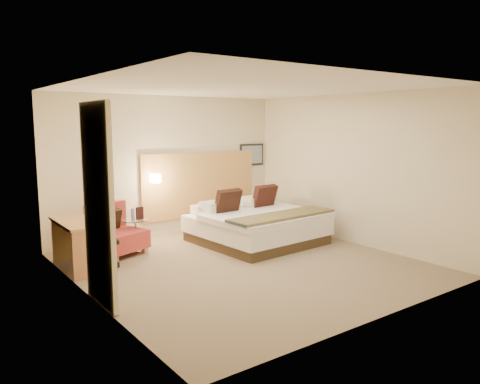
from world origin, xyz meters
TOP-DOWN VIEW (x-y plane):
  - floor at (0.00, 0.00)m, footprint 4.80×5.00m
  - ceiling at (0.00, 0.00)m, footprint 4.80×5.00m
  - wall_back at (0.00, 2.51)m, footprint 4.80×0.02m
  - wall_front at (0.00, -2.51)m, footprint 4.80×0.02m
  - wall_left at (-2.41, 0.00)m, footprint 0.02×5.00m
  - wall_right at (2.41, 0.00)m, footprint 0.02×5.00m
  - headboard_panel at (0.70, 2.47)m, footprint 2.60×0.04m
  - art_frame at (2.02, 2.48)m, footprint 0.62×0.03m
  - art_canvas at (2.02, 2.46)m, footprint 0.54×0.01m
  - lamp_arm at (-0.35, 2.42)m, footprint 0.02×0.12m
  - lamp_shade at (-0.35, 2.36)m, footprint 0.15×0.15m
  - curtain at (-2.36, -0.25)m, footprint 0.06×0.90m
  - bottle_a at (-1.07, 1.78)m, footprint 0.07×0.07m
  - menu_folder at (-0.96, 1.75)m, footprint 0.13×0.06m
  - bed at (1.00, 1.01)m, footprint 2.16×2.12m
  - lounge_chair at (-1.40, 1.76)m, footprint 1.00×0.94m
  - side_table at (-1.03, 1.78)m, footprint 0.55×0.55m
  - desk at (-2.11, 1.35)m, footprint 0.55×1.18m
  - desk_chair at (-1.82, 1.19)m, footprint 0.48×0.48m

SIDE VIEW (x-z plane):
  - floor at x=0.00m, z-range -0.02..0.00m
  - side_table at x=-1.03m, z-range 0.03..0.58m
  - bed at x=1.00m, z-range -0.18..0.83m
  - desk_chair at x=-1.82m, z-range -0.07..0.73m
  - lounge_chair at x=-1.40m, z-range -0.09..0.76m
  - desk at x=-2.11m, z-range 0.21..0.94m
  - bottle_a at x=-1.07m, z-range 0.55..0.74m
  - menu_folder at x=-0.96m, z-range 0.55..0.76m
  - headboard_panel at x=0.70m, z-range 0.30..1.60m
  - lamp_arm at x=-0.35m, z-range 1.14..1.16m
  - lamp_shade at x=-0.35m, z-range 1.07..1.22m
  - curtain at x=-2.36m, z-range 0.01..2.43m
  - wall_back at x=0.00m, z-range 0.00..2.70m
  - wall_front at x=0.00m, z-range 0.00..2.70m
  - wall_left at x=-2.41m, z-range 0.00..2.70m
  - wall_right at x=2.41m, z-range 0.00..2.70m
  - art_frame at x=2.02m, z-range 1.27..1.73m
  - art_canvas at x=2.02m, z-range 1.30..1.70m
  - ceiling at x=0.00m, z-range 2.70..2.72m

